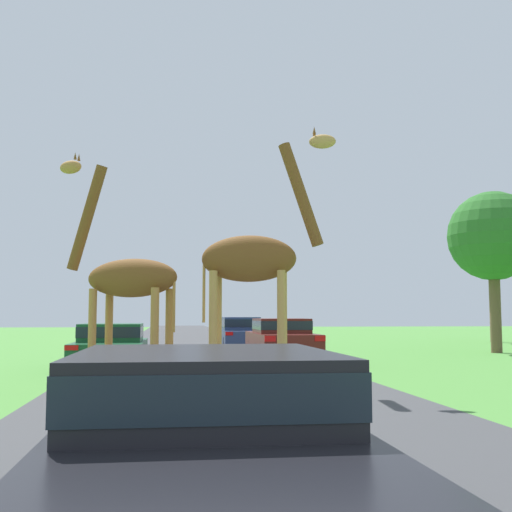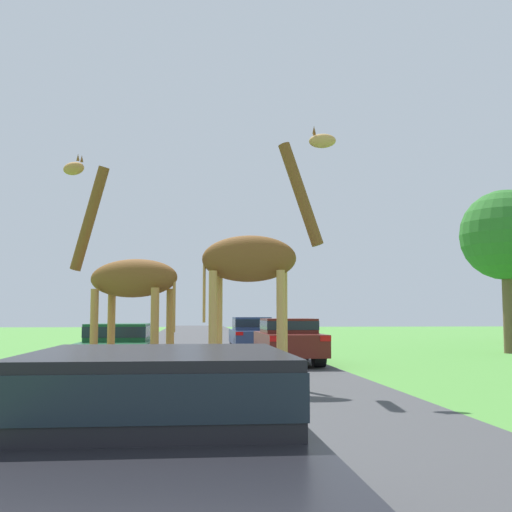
{
  "view_description": "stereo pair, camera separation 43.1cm",
  "coord_description": "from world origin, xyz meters",
  "px_view_note": "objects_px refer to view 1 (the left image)",
  "views": [
    {
      "loc": [
        -1.06,
        0.44,
        1.51
      ],
      "look_at": [
        0.69,
        13.63,
        2.73
      ],
      "focal_mm": 45.0,
      "sensor_mm": 36.0,
      "label": 1
    },
    {
      "loc": [
        -0.64,
        0.39,
        1.51
      ],
      "look_at": [
        0.69,
        13.63,
        2.73
      ],
      "focal_mm": 45.0,
      "sensor_mm": 36.0,
      "label": 2
    }
  ],
  "objects_px": {
    "giraffe_near_road": "(254,263)",
    "car_queue_right": "(111,344)",
    "car_far_ahead": "(281,339)",
    "tree_right_cluster": "(491,241)",
    "car_lead_maroon": "(204,442)",
    "giraffe_companion": "(126,279)",
    "tree_left_edge": "(493,237)",
    "car_queue_left": "(240,332)"
  },
  "relations": [
    {
      "from": "giraffe_near_road",
      "to": "car_queue_left",
      "type": "height_order",
      "value": "giraffe_near_road"
    },
    {
      "from": "giraffe_companion",
      "to": "car_queue_right",
      "type": "relative_size",
      "value": 1.16
    },
    {
      "from": "tree_right_cluster",
      "to": "giraffe_near_road",
      "type": "bearing_deg",
      "value": -128.19
    },
    {
      "from": "giraffe_companion",
      "to": "tree_left_edge",
      "type": "bearing_deg",
      "value": -23.87
    },
    {
      "from": "car_lead_maroon",
      "to": "car_queue_left",
      "type": "xyz_separation_m",
      "value": [
        2.83,
        24.08,
        0.04
      ]
    },
    {
      "from": "giraffe_near_road",
      "to": "giraffe_companion",
      "type": "relative_size",
      "value": 1.06
    },
    {
      "from": "car_lead_maroon",
      "to": "tree_right_cluster",
      "type": "bearing_deg",
      "value": 59.16
    },
    {
      "from": "giraffe_near_road",
      "to": "car_far_ahead",
      "type": "distance_m",
      "value": 7.07
    },
    {
      "from": "giraffe_near_road",
      "to": "giraffe_companion",
      "type": "height_order",
      "value": "giraffe_near_road"
    },
    {
      "from": "car_lead_maroon",
      "to": "tree_left_edge",
      "type": "distance_m",
      "value": 24.01
    },
    {
      "from": "car_far_ahead",
      "to": "tree_left_edge",
      "type": "bearing_deg",
      "value": 25.22
    },
    {
      "from": "car_far_ahead",
      "to": "tree_right_cluster",
      "type": "distance_m",
      "value": 20.34
    },
    {
      "from": "car_far_ahead",
      "to": "car_lead_maroon",
      "type": "bearing_deg",
      "value": -101.6
    },
    {
      "from": "giraffe_near_road",
      "to": "tree_right_cluster",
      "type": "xyz_separation_m",
      "value": [
        15.97,
        20.29,
        3.01
      ]
    },
    {
      "from": "car_queue_right",
      "to": "tree_left_edge",
      "type": "bearing_deg",
      "value": 21.9
    },
    {
      "from": "giraffe_companion",
      "to": "car_far_ahead",
      "type": "bearing_deg",
      "value": -7.12
    },
    {
      "from": "giraffe_companion",
      "to": "car_lead_maroon",
      "type": "distance_m",
      "value": 9.81
    },
    {
      "from": "tree_left_edge",
      "to": "tree_right_cluster",
      "type": "xyz_separation_m",
      "value": [
        4.78,
        9.22,
        0.94
      ]
    },
    {
      "from": "car_far_ahead",
      "to": "car_queue_right",
      "type": "bearing_deg",
      "value": -164.77
    },
    {
      "from": "giraffe_companion",
      "to": "tree_left_edge",
      "type": "distance_m",
      "value": 17.47
    },
    {
      "from": "car_lead_maroon",
      "to": "tree_left_edge",
      "type": "bearing_deg",
      "value": 57.66
    },
    {
      "from": "car_queue_left",
      "to": "car_far_ahead",
      "type": "relative_size",
      "value": 1.05
    },
    {
      "from": "giraffe_companion",
      "to": "tree_right_cluster",
      "type": "height_order",
      "value": "tree_right_cluster"
    },
    {
      "from": "car_queue_left",
      "to": "car_queue_right",
      "type": "bearing_deg",
      "value": -115.31
    },
    {
      "from": "car_queue_right",
      "to": "tree_left_edge",
      "type": "distance_m",
      "value": 16.15
    },
    {
      "from": "giraffe_companion",
      "to": "tree_left_edge",
      "type": "relative_size",
      "value": 0.79
    },
    {
      "from": "car_queue_left",
      "to": "tree_left_edge",
      "type": "height_order",
      "value": "tree_left_edge"
    },
    {
      "from": "giraffe_companion",
      "to": "car_lead_maroon",
      "type": "xyz_separation_m",
      "value": [
        1.17,
        -9.62,
        -1.56
      ]
    },
    {
      "from": "car_queue_right",
      "to": "car_queue_left",
      "type": "height_order",
      "value": "car_queue_left"
    },
    {
      "from": "giraffe_near_road",
      "to": "car_queue_right",
      "type": "xyz_separation_m",
      "value": [
        -3.34,
        5.24,
        -1.89
      ]
    },
    {
      "from": "tree_left_edge",
      "to": "tree_right_cluster",
      "type": "height_order",
      "value": "tree_right_cluster"
    },
    {
      "from": "car_far_ahead",
      "to": "giraffe_near_road",
      "type": "bearing_deg",
      "value": -104.47
    },
    {
      "from": "car_queue_right",
      "to": "giraffe_companion",
      "type": "bearing_deg",
      "value": -81.43
    },
    {
      "from": "car_queue_right",
      "to": "car_queue_left",
      "type": "distance_m",
      "value": 10.96
    },
    {
      "from": "car_lead_maroon",
      "to": "car_queue_right",
      "type": "xyz_separation_m",
      "value": [
        -1.86,
        14.17,
        -0.01
      ]
    },
    {
      "from": "car_queue_right",
      "to": "tree_left_edge",
      "type": "xyz_separation_m",
      "value": [
        14.52,
        5.84,
        3.96
      ]
    },
    {
      "from": "tree_left_edge",
      "to": "giraffe_companion",
      "type": "bearing_deg",
      "value": -143.1
    },
    {
      "from": "tree_left_edge",
      "to": "car_lead_maroon",
      "type": "bearing_deg",
      "value": -122.34
    },
    {
      "from": "car_queue_left",
      "to": "car_far_ahead",
      "type": "distance_m",
      "value": 8.55
    },
    {
      "from": "giraffe_companion",
      "to": "car_far_ahead",
      "type": "xyz_separation_m",
      "value": [
        4.36,
        5.93,
        -1.5
      ]
    },
    {
      "from": "car_lead_maroon",
      "to": "tree_left_edge",
      "type": "relative_size",
      "value": 0.67
    },
    {
      "from": "car_lead_maroon",
      "to": "car_queue_right",
      "type": "height_order",
      "value": "car_lead_maroon"
    }
  ]
}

